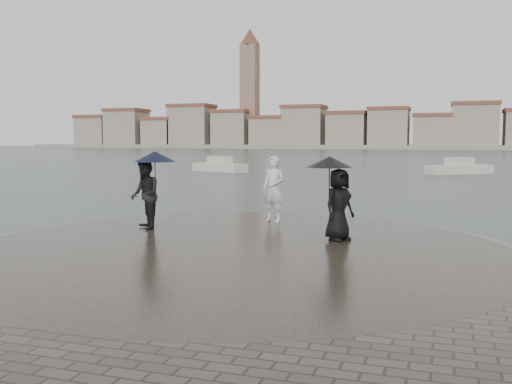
% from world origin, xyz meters
% --- Properties ---
extents(ground, '(400.00, 400.00, 0.00)m').
position_xyz_m(ground, '(0.00, 0.00, 0.00)').
color(ground, '#2B3835').
rests_on(ground, ground).
extents(kerb_ring, '(12.50, 12.50, 0.32)m').
position_xyz_m(kerb_ring, '(0.00, 3.50, 0.16)').
color(kerb_ring, gray).
rests_on(kerb_ring, ground).
extents(quay_tip, '(11.90, 11.90, 0.36)m').
position_xyz_m(quay_tip, '(0.00, 3.50, 0.18)').
color(quay_tip, '#2D261E').
rests_on(quay_tip, ground).
extents(statue, '(0.78, 0.62, 1.88)m').
position_xyz_m(statue, '(-0.35, 7.40, 1.30)').
color(statue, silver).
rests_on(statue, quay_tip).
extents(visitor_left, '(1.35, 1.21, 2.04)m').
position_xyz_m(visitor_left, '(-3.09, 5.09, 1.50)').
color(visitor_left, black).
rests_on(visitor_left, quay_tip).
extents(visitor_right, '(1.24, 1.14, 1.95)m').
position_xyz_m(visitor_right, '(1.88, 5.02, 1.49)').
color(visitor_right, black).
rests_on(visitor_right, quay_tip).
extents(far_skyline, '(260.00, 20.00, 37.00)m').
position_xyz_m(far_skyline, '(-6.29, 160.71, 5.61)').
color(far_skyline, gray).
rests_on(far_skyline, ground).
extents(boats, '(24.74, 7.31, 1.50)m').
position_xyz_m(boats, '(-4.45, 38.40, 0.38)').
color(boats, beige).
rests_on(boats, ground).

